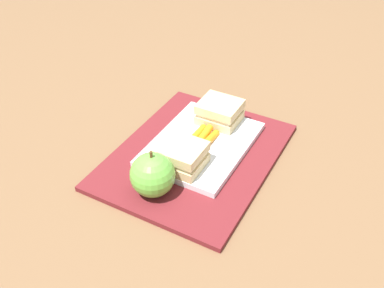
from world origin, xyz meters
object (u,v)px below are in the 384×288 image
(food_tray, at_px, (201,144))
(sandwich_half_left, at_px, (220,112))
(apple, at_px, (153,175))
(carrot_sticks_bundle, at_px, (201,139))
(sandwich_half_right, at_px, (181,156))

(food_tray, bearing_deg, sandwich_half_left, 180.00)
(sandwich_half_left, distance_m, apple, 0.23)
(food_tray, distance_m, carrot_sticks_bundle, 0.01)
(sandwich_half_left, relative_size, sandwich_half_right, 1.00)
(sandwich_half_left, height_order, carrot_sticks_bundle, sandwich_half_left)
(food_tray, xyz_separation_m, sandwich_half_right, (0.08, 0.00, 0.03))
(sandwich_half_left, bearing_deg, apple, -3.51)
(food_tray, relative_size, apple, 2.62)
(sandwich_half_right, xyz_separation_m, apple, (0.07, -0.01, 0.00))
(sandwich_half_left, height_order, apple, apple)
(sandwich_half_right, height_order, carrot_sticks_bundle, sandwich_half_right)
(food_tray, bearing_deg, sandwich_half_right, 0.00)
(sandwich_half_left, xyz_separation_m, carrot_sticks_bundle, (0.08, 0.00, -0.01))
(food_tray, relative_size, carrot_sticks_bundle, 2.98)
(sandwich_half_right, xyz_separation_m, carrot_sticks_bundle, (-0.08, 0.00, -0.01))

